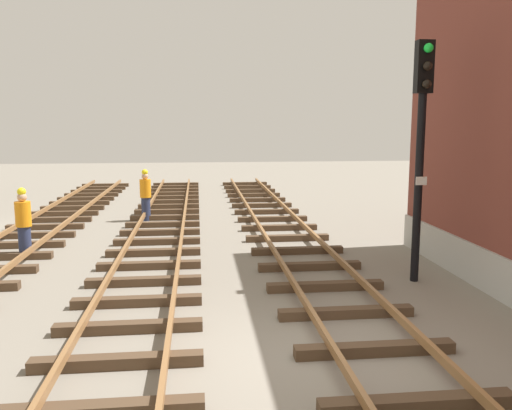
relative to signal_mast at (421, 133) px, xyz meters
name	(u,v)px	position (x,y,z in m)	size (l,w,h in m)	color
ground_plane	(321,358)	(-3.00, -3.63, -3.30)	(80.00, 80.00, 0.00)	gray
track_near_building	(375,347)	(-2.16, -3.63, -3.17)	(2.50, 46.17, 0.32)	#4C3826
track_centre	(117,360)	(-6.02, -3.63, -3.18)	(2.50, 46.17, 0.32)	#4C3826
signal_mast	(421,133)	(0.00, 0.00, 0.00)	(0.36, 0.40, 5.25)	black
track_worker_foreground	(24,223)	(-9.35, 3.10, -2.37)	(0.40, 0.40, 1.87)	#262D4C
track_worker_distant	(146,195)	(-6.70, 8.24, -2.37)	(0.40, 0.40, 1.87)	#262D4C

